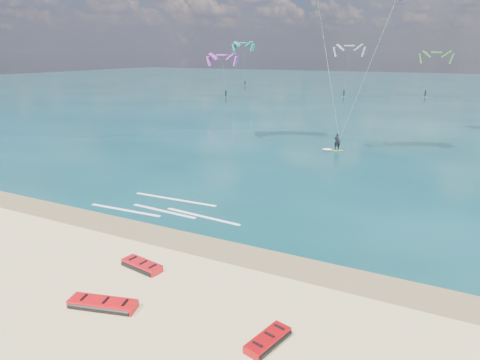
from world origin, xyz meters
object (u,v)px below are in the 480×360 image
Objects in this scene: packed_kite_left at (103,308)px; packed_kite_right at (268,344)px; packed_kite_mid at (142,269)px; kitesurfer_main at (348,53)px.

packed_kite_left is 6.66m from packed_kite_right.
packed_kite_mid is at bearing 86.98° from packed_kite_left.
packed_kite_left is 1.30× the size of packed_kite_mid.
kitesurfer_main reaches higher than packed_kite_left.
kitesurfer_main is at bearing 22.95° from packed_kite_right.
packed_kite_left is at bearing 111.66° from packed_kite_right.
packed_kite_right is at bearing -114.11° from kitesurfer_main.
packed_kite_right is 0.11× the size of kitesurfer_main.
packed_kite_mid is 27.69m from kitesurfer_main.
packed_kite_left reaches higher than packed_kite_mid.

